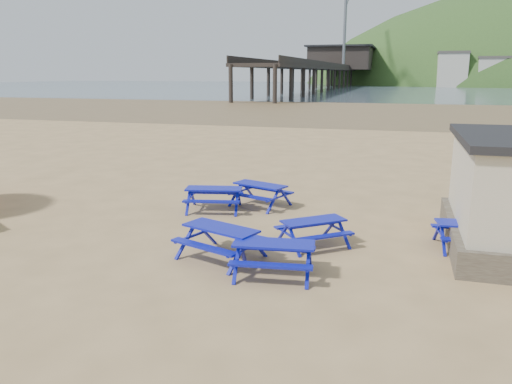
% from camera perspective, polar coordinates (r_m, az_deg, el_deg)
% --- Properties ---
extents(ground, '(400.00, 400.00, 0.00)m').
position_cam_1_polar(ground, '(15.21, -5.29, -4.68)').
color(ground, tan).
rests_on(ground, ground).
extents(wet_sand, '(400.00, 400.00, 0.00)m').
position_cam_1_polar(wet_sand, '(68.80, 11.84, 9.22)').
color(wet_sand, olive).
rests_on(wet_sand, ground).
extents(sea, '(400.00, 400.00, 0.00)m').
position_cam_1_polar(sea, '(183.57, 14.82, 11.52)').
color(sea, '#435460').
rests_on(sea, ground).
extents(picnic_table_blue_a, '(2.22, 1.93, 0.81)m').
position_cam_1_polar(picnic_table_blue_a, '(17.56, -4.82, -0.81)').
color(picnic_table_blue_a, '#0D0C96').
rests_on(picnic_table_blue_a, ground).
extents(picnic_table_blue_b, '(2.37, 2.15, 0.82)m').
position_cam_1_polar(picnic_table_blue_b, '(18.09, 0.47, -0.33)').
color(picnic_table_blue_b, '#0D0C96').
rests_on(picnic_table_blue_b, ground).
extents(picnic_table_blue_c, '(2.00, 1.70, 0.76)m').
position_cam_1_polar(picnic_table_blue_c, '(14.89, 23.24, -4.62)').
color(picnic_table_blue_c, '#0D0C96').
rests_on(picnic_table_blue_c, ground).
extents(picnic_table_blue_d, '(2.10, 1.78, 0.81)m').
position_cam_1_polar(picnic_table_blue_d, '(12.01, 2.04, -7.61)').
color(picnic_table_blue_d, '#0D0C96').
rests_on(picnic_table_blue_d, ground).
extents(picnic_table_blue_e, '(2.45, 2.22, 0.85)m').
position_cam_1_polar(picnic_table_blue_e, '(13.05, -4.02, -5.79)').
color(picnic_table_blue_e, '#0D0C96').
rests_on(picnic_table_blue_e, ground).
extents(picnic_table_blue_f, '(2.29, 2.24, 0.75)m').
position_cam_1_polar(picnic_table_blue_f, '(14.06, 6.56, -4.63)').
color(picnic_table_blue_f, '#0D0C96').
rests_on(picnic_table_blue_f, ground).
extents(pier, '(24.00, 220.00, 39.29)m').
position_cam_1_polar(pier, '(193.08, 9.51, 13.47)').
color(pier, black).
rests_on(pier, ground).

